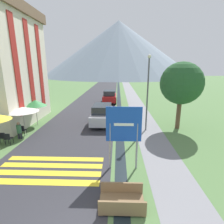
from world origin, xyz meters
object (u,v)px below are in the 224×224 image
object	(u,v)px
cafe_chair_near_left	(8,138)
hotel_building	(0,62)
footbridge	(122,201)
tree_by_path	(181,83)
cafe_chair_near_right	(3,137)
cafe_umbrella_middle_white	(22,109)
road_sign	(124,130)
parked_car_near	(102,114)
parked_car_far	(110,97)
cafe_chair_middle	(22,130)
cafe_umbrella_rear_green	(35,103)
person_seated_far	(19,130)
streetlamp	(148,88)

from	to	relation	value
cafe_chair_near_left	hotel_building	bearing A→B (deg)	99.91
footbridge	tree_by_path	bearing A→B (deg)	60.77
cafe_chair_near_right	cafe_umbrella_middle_white	size ratio (longest dim) A/B	0.36
hotel_building	cafe_chair_near_right	xyz separation A→B (m)	(2.61, -4.84, -5.06)
road_sign	cafe_umbrella_middle_white	bearing A→B (deg)	148.58
parked_car_near	parked_car_far	world-z (taller)	same
road_sign	tree_by_path	xyz separation A→B (m)	(4.85, 6.32, 1.69)
parked_car_far	hotel_building	bearing A→B (deg)	-134.05
hotel_building	cafe_chair_near_left	bearing A→B (deg)	-58.66
cafe_chair_near_left	cafe_chair_near_right	bearing A→B (deg)	138.63
cafe_chair_near_right	tree_by_path	world-z (taller)	tree_by_path
footbridge	cafe_chair_middle	world-z (taller)	cafe_chair_middle
road_sign	parked_car_far	size ratio (longest dim) A/B	0.84
parked_car_far	cafe_chair_middle	world-z (taller)	parked_car_far
parked_car_far	cafe_umbrella_rear_green	world-z (taller)	cafe_umbrella_rear_green
cafe_chair_middle	person_seated_far	size ratio (longest dim) A/B	0.66
road_sign	cafe_chair_near_left	bearing A→B (deg)	161.74
road_sign	parked_car_near	bearing A→B (deg)	103.18
parked_car_near	cafe_umbrella_rear_green	xyz separation A→B (m)	(-5.90, -0.54, 1.11)
cafe_chair_middle	footbridge	bearing A→B (deg)	-61.93
person_seated_far	tree_by_path	distance (m)	13.02
cafe_chair_near_left	cafe_umbrella_middle_white	bearing A→B (deg)	68.03
streetlamp	cafe_chair_near_right	bearing A→B (deg)	-163.10
parked_car_near	tree_by_path	xyz separation A→B (m)	(6.58, -1.05, 2.92)
road_sign	cafe_chair_near_right	bearing A→B (deg)	161.65
cafe_umbrella_middle_white	person_seated_far	xyz separation A→B (m)	(0.17, -1.07, -1.26)
hotel_building	footbridge	world-z (taller)	hotel_building
person_seated_far	streetlamp	world-z (taller)	streetlamp
streetlamp	tree_by_path	xyz separation A→B (m)	(2.79, 0.53, 0.30)
parked_car_far	cafe_chair_near_right	size ratio (longest dim) A/B	4.61
parked_car_near	cafe_chair_near_right	distance (m)	7.93
tree_by_path	person_seated_far	bearing A→B (deg)	-167.59
parked_car_near	cafe_umbrella_rear_green	world-z (taller)	cafe_umbrella_rear_green
parked_car_far	cafe_chair_near_right	distance (m)	15.84
cafe_chair_near_right	cafe_umbrella_rear_green	distance (m)	4.43
cafe_chair_near_left	cafe_chair_near_right	xyz separation A→B (m)	(-0.44, 0.16, 0.00)
cafe_chair_near_left	streetlamp	xyz separation A→B (m)	(9.73, 3.25, 3.01)
tree_by_path	cafe_umbrella_rear_green	bearing A→B (deg)	177.68
cafe_chair_middle	cafe_chair_near_right	bearing A→B (deg)	-131.21
cafe_umbrella_middle_white	person_seated_far	size ratio (longest dim) A/B	1.85
footbridge	cafe_chair_near_right	bearing A→B (deg)	146.57
footbridge	cafe_chair_middle	bearing A→B (deg)	137.91
hotel_building	person_seated_far	world-z (taller)	hotel_building
parked_car_far	cafe_chair_middle	xyz separation A→B (m)	(-6.06, -12.95, -0.40)
tree_by_path	cafe_umbrella_middle_white	bearing A→B (deg)	-172.52
footbridge	cafe_umbrella_rear_green	bearing A→B (deg)	128.57
road_sign	cafe_chair_near_left	size ratio (longest dim) A/B	3.89
footbridge	cafe_chair_near_right	distance (m)	9.58
tree_by_path	parked_car_near	bearing A→B (deg)	170.94
cafe_chair_middle	streetlamp	size ratio (longest dim) A/B	0.14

